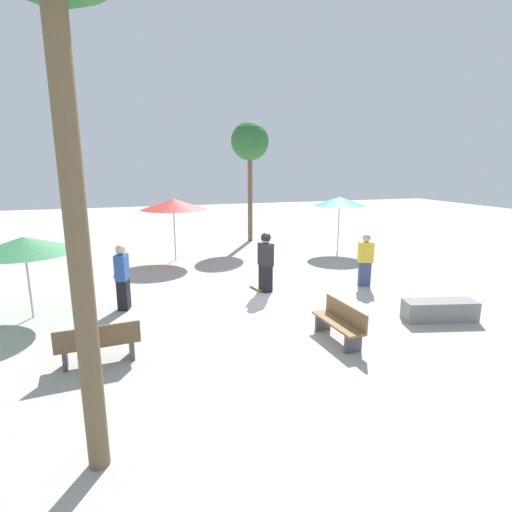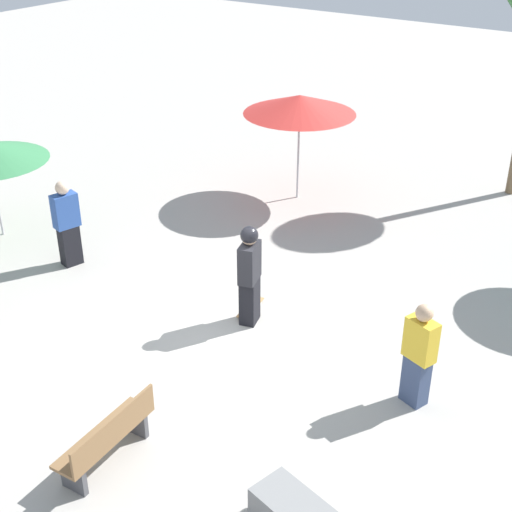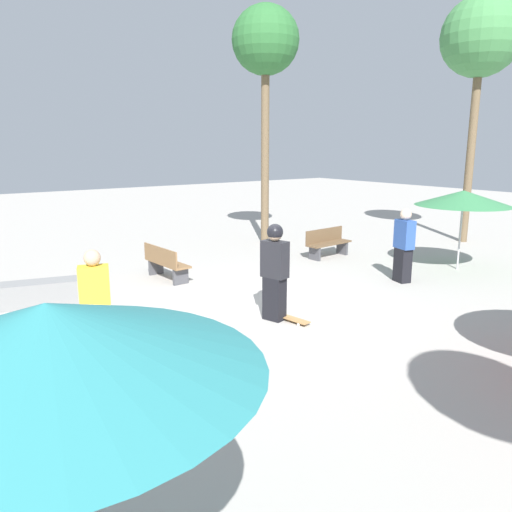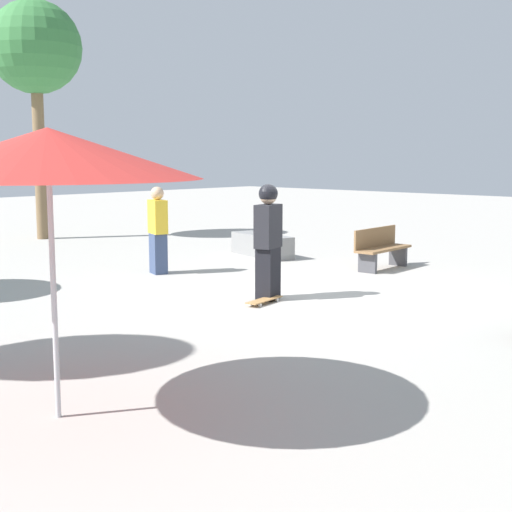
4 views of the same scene
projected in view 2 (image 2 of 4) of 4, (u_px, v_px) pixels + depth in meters
The scene contains 7 objects.
ground_plane at pixel (212, 344), 12.19m from camera, with size 60.00×60.00×0.00m, color #ADA8A0.
skater_main at pixel (250, 272), 12.33m from camera, with size 0.56×0.40×1.88m.
skateboard at pixel (250, 308), 13.10m from camera, with size 0.82×0.32×0.07m.
bench_near at pixel (108, 438), 9.56m from camera, with size 1.62×0.53×0.85m.
shade_umbrella_red at pixel (300, 104), 16.58m from camera, with size 2.66×2.66×2.57m.
bystander_watching at pixel (67, 224), 14.27m from camera, with size 0.55×0.40×1.82m.
bystander_far at pixel (419, 355), 10.47m from camera, with size 0.40×0.53×1.73m.
Camera 2 is at (7.85, 6.25, 7.12)m, focal length 50.00 mm.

